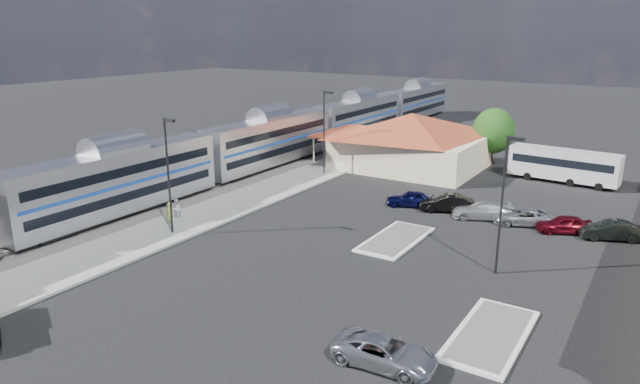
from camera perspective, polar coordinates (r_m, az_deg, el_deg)
The scene contains 22 objects.
ground at distance 43.13m, azimuth 1.59°, elevation -4.64°, with size 280.00×280.00×0.00m, color black.
railbed at distance 61.49m, azimuth -11.55°, elevation 1.43°, with size 16.00×100.00×0.12m, color #4C4944.
platform at distance 54.28m, azimuth -6.09°, elevation -0.24°, with size 5.50×92.00×0.18m, color gray.
passenger_train at distance 64.77m, azimuth -4.97°, elevation 4.98°, with size 3.00×104.00×5.55m.
freight_cars at distance 61.26m, azimuth -15.50°, elevation 2.91°, with size 2.80×46.00×4.00m.
station_depot at distance 65.01m, azimuth 9.01°, elevation 5.12°, with size 18.35×12.24×6.20m.
traffic_island_south at distance 43.03m, azimuth 7.56°, elevation -4.68°, with size 3.30×7.50×0.21m.
traffic_island_north at distance 31.41m, azimuth 16.68°, elevation -13.48°, with size 3.30×7.50×0.21m.
lamp_plat_s at distance 43.72m, azimuth -14.90°, elevation 2.42°, with size 1.08×0.25×9.00m.
lamp_plat_n at distance 60.50m, azimuth 0.48°, elevation 6.63°, with size 1.08×0.25×9.00m.
lamp_lot at distance 37.10m, azimuth 17.94°, elevation -0.22°, with size 1.08×0.25×9.00m.
tree_depot at distance 68.01m, azimuth 16.96°, elevation 5.87°, with size 4.71×4.71×6.63m.
suv at distance 27.78m, azimuth 6.47°, elevation -15.62°, with size 2.30×4.98×1.38m, color #B0B4B9.
coach_bus at distance 63.11m, azimuth 23.20°, elevation 2.60°, with size 10.78×3.23×3.41m.
person_a at distance 46.69m, azimuth -14.77°, elevation -2.10°, with size 0.68×0.45×1.87m, color #B9D642.
person_b at distance 48.22m, azimuth -14.16°, elevation -1.63°, with size 0.80×0.62×1.64m, color white.
parked_car_a at distance 51.10m, azimuth 9.04°, elevation -0.65°, with size 1.72×4.27×1.46m, color #0B0D3B.
parked_car_b at distance 50.26m, azimuth 12.52°, elevation -1.08°, with size 1.60×4.60×1.51m, color black.
parked_car_c at distance 49.09m, azimuth 15.90°, elevation -1.80°, with size 1.98×4.86×1.41m, color silver.
parked_car_d at distance 48.66m, azimuth 19.60°, elevation -2.34°, with size 2.20×4.76×1.32m, color #9A9DA3.
parked_car_e at distance 47.85m, azimuth 23.24°, elevation -2.97°, with size 1.68×4.16×1.42m, color maroon.
parked_car_f at distance 47.82m, azimuth 27.07°, elevation -3.43°, with size 1.55×4.44×1.46m, color black.
Camera 1 is at (20.50, -34.75, 15.23)m, focal length 32.00 mm.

